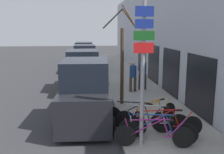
{
  "coord_description": "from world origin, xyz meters",
  "views": [
    {
      "loc": [
        -0.01,
        -3.19,
        3.35
      ],
      "look_at": [
        0.93,
        5.69,
        1.67
      ],
      "focal_mm": 40.0,
      "sensor_mm": 36.0,
      "label": 1
    }
  ],
  "objects": [
    {
      "name": "street_tree",
      "position": [
        1.55,
        7.38,
        2.09
      ],
      "size": [
        1.41,
        1.39,
        4.25
      ],
      "color": "#4C3828",
      "rests_on": "sidewalk_curb"
    },
    {
      "name": "bicycle_5",
      "position": [
        2.24,
        4.67,
        0.54
      ],
      "size": [
        1.93,
        1.18,
        0.91
      ],
      "rotation": [
        0.0,
        0.0,
        2.11
      ],
      "color": "black",
      "rests_on": "sidewalk_curb"
    },
    {
      "name": "sidewalk_curb",
      "position": [
        2.6,
        14.0,
        0.07
      ],
      "size": [
        3.2,
        32.0,
        0.15
      ],
      "color": "#9E9B93",
      "rests_on": "ground"
    },
    {
      "name": "parked_car_1",
      "position": [
        -0.2,
        10.8,
        1.02
      ],
      "size": [
        2.14,
        4.4,
        2.26
      ],
      "rotation": [
        0.0,
        0.0,
        0.02
      ],
      "color": "#144728",
      "rests_on": "ground"
    },
    {
      "name": "bicycle_0",
      "position": [
        1.82,
        3.11,
        0.52
      ],
      "size": [
        2.19,
        0.54,
        0.84
      ],
      "rotation": [
        0.0,
        0.0,
        1.4
      ],
      "color": "black",
      "rests_on": "sidewalk_curb"
    },
    {
      "name": "building_facade",
      "position": [
        4.35,
        13.9,
        3.21
      ],
      "size": [
        0.23,
        32.0,
        6.5
      ],
      "color": "#B2B7C1",
      "rests_on": "ground"
    },
    {
      "name": "bicycle_4",
      "position": [
        1.6,
        4.41,
        0.55
      ],
      "size": [
        2.14,
        1.03,
        0.95
      ],
      "rotation": [
        0.0,
        0.0,
        1.13
      ],
      "color": "black",
      "rests_on": "sidewalk_curb"
    },
    {
      "name": "bicycle_3",
      "position": [
        2.01,
        4.09,
        0.54
      ],
      "size": [
        2.26,
        0.79,
        0.92
      ],
      "rotation": [
        0.0,
        0.0,
        1.27
      ],
      "color": "black",
      "rests_on": "sidewalk_curb"
    },
    {
      "name": "pedestrian_near",
      "position": [
        2.45,
        9.49,
        1.07
      ],
      "size": [
        0.4,
        0.35,
        1.59
      ],
      "rotation": [
        0.0,
        0.0,
        3.48
      ],
      "color": "#4C3D2D",
      "rests_on": "sidewalk_curb"
    },
    {
      "name": "pedestrian_far",
      "position": [
        3.06,
        9.9,
        1.14
      ],
      "size": [
        0.45,
        0.38,
        1.71
      ],
      "rotation": [
        0.0,
        0.0,
        3.17
      ],
      "color": "#333338",
      "rests_on": "sidewalk_curb"
    },
    {
      "name": "bicycle_2",
      "position": [
        2.33,
        3.77,
        0.53
      ],
      "size": [
        2.33,
        0.44,
        0.88
      ],
      "rotation": [
        0.0,
        0.0,
        1.49
      ],
      "color": "black",
      "rests_on": "sidewalk_curb"
    },
    {
      "name": "parked_car_2",
      "position": [
        -0.1,
        16.62,
        1.01
      ],
      "size": [
        2.1,
        4.3,
        2.22
      ],
      "rotation": [
        0.0,
        0.0,
        0.03
      ],
      "color": "gray",
      "rests_on": "ground"
    },
    {
      "name": "signpost",
      "position": [
        1.51,
        3.29,
        2.34
      ],
      "size": [
        0.56,
        0.13,
        3.96
      ],
      "color": "#939399",
      "rests_on": "sidewalk_curb"
    },
    {
      "name": "bicycle_1",
      "position": [
        1.99,
        3.38,
        0.53
      ],
      "size": [
        2.2,
        0.75,
        0.88
      ],
      "rotation": [
        0.0,
        0.0,
        1.28
      ],
      "color": "black",
      "rests_on": "sidewalk_curb"
    },
    {
      "name": "parked_car_3",
      "position": [
        -0.13,
        22.21,
        1.0
      ],
      "size": [
        2.22,
        4.74,
        2.16
      ],
      "rotation": [
        0.0,
        0.0,
        -0.05
      ],
      "color": "navy",
      "rests_on": "ground"
    },
    {
      "name": "parked_car_0",
      "position": [
        -0.03,
        5.65,
        1.04
      ],
      "size": [
        2.12,
        4.21,
        2.33
      ],
      "rotation": [
        0.0,
        0.0,
        -0.05
      ],
      "color": "black",
      "rests_on": "ground"
    },
    {
      "name": "ground_plane",
      "position": [
        0.0,
        11.2,
        0.0
      ],
      "size": [
        80.0,
        80.0,
        0.0
      ],
      "primitive_type": "plane",
      "color": "#333335"
    }
  ]
}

